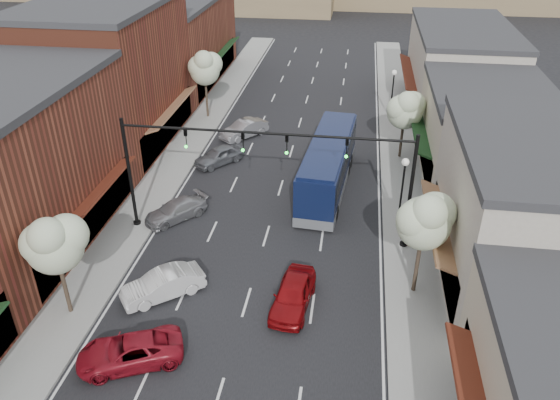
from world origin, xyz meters
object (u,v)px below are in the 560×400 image
at_px(tree_left_near, 54,242).
at_px(parked_car_a, 130,351).
at_px(parked_car_c, 176,210).
at_px(tree_right_near, 425,219).
at_px(red_hatchback, 293,294).
at_px(signal_mast_right, 368,173).
at_px(parked_car_e, 244,129).
at_px(parked_car_b, 163,285).
at_px(lamp_post_near, 403,181).
at_px(parked_car_d, 219,156).
at_px(tree_left_far, 205,67).
at_px(tree_right_far, 406,109).
at_px(lamp_post_far, 393,86).
at_px(coach_bus, 328,164).
at_px(signal_mast_left, 167,160).

bearing_deg(tree_left_near, parked_car_a, -31.94).
bearing_deg(parked_car_a, parked_car_c, 164.91).
xyz_separation_m(tree_right_near, red_hatchback, (-6.01, -1.87, -3.72)).
bearing_deg(signal_mast_right, parked_car_e, 124.65).
bearing_deg(parked_car_b, parked_car_a, -37.81).
distance_m(tree_right_near, parked_car_a, 14.65).
bearing_deg(red_hatchback, lamp_post_near, 63.49).
bearing_deg(red_hatchback, parked_car_c, 145.74).
xyz_separation_m(parked_car_a, parked_car_d, (-0.86, 19.66, 0.03)).
height_order(tree_left_near, tree_left_far, tree_left_far).
bearing_deg(tree_left_far, tree_right_far, -19.87).
distance_m(red_hatchback, parked_car_d, 16.73).
bearing_deg(signal_mast_right, tree_right_far, 77.15).
relative_size(tree_right_far, red_hatchback, 1.27).
bearing_deg(parked_car_a, lamp_post_far, 135.35).
bearing_deg(parked_car_b, tree_right_near, 60.72).
xyz_separation_m(tree_left_far, parked_car_b, (4.01, -24.03, -3.92)).
bearing_deg(parked_car_b, coach_bus, 110.97).
height_order(tree_right_near, parked_car_e, tree_right_near).
xyz_separation_m(tree_left_far, red_hatchback, (10.59, -23.87, -3.88)).
height_order(signal_mast_right, parked_car_a, signal_mast_right).
relative_size(red_hatchback, parked_car_b, 1.02).
distance_m(lamp_post_far, parked_car_d, 17.04).
xyz_separation_m(signal_mast_left, parked_car_c, (-0.25, 1.13, -4.03)).
bearing_deg(parked_car_a, signal_mast_right, 113.91).
relative_size(lamp_post_far, red_hatchback, 1.04).
relative_size(signal_mast_right, tree_left_near, 1.44).
height_order(signal_mast_right, tree_right_far, signal_mast_right).
bearing_deg(parked_car_e, parked_car_c, -58.36).
height_order(lamp_post_near, lamp_post_far, same).
height_order(red_hatchback, parked_car_b, red_hatchback).
bearing_deg(parked_car_c, tree_right_near, 20.73).
bearing_deg(red_hatchback, parked_car_e, 114.43).
height_order(tree_right_near, tree_left_near, tree_right_near).
bearing_deg(parked_car_c, red_hatchback, 0.07).
relative_size(lamp_post_far, coach_bus, 0.39).
xyz_separation_m(signal_mast_right, signal_mast_left, (-11.24, 0.00, 0.00)).
relative_size(signal_mast_left, parked_car_a, 1.81).
bearing_deg(parked_car_d, parked_car_a, -47.40).
distance_m(tree_right_far, red_hatchback, 19.14).
xyz_separation_m(signal_mast_right, parked_car_d, (-10.68, 9.08, -3.96)).
distance_m(lamp_post_far, coach_bus, 14.37).
xyz_separation_m(tree_right_near, parked_car_e, (-12.55, 18.26, -3.76)).
relative_size(signal_mast_left, parked_car_b, 1.97).
relative_size(red_hatchback, parked_car_a, 0.94).
xyz_separation_m(tree_right_far, parked_car_b, (-12.59, -18.03, -3.30)).
relative_size(tree_left_near, parked_car_a, 1.25).
xyz_separation_m(tree_right_far, parked_car_d, (-13.41, -2.87, -3.33)).
distance_m(lamp_post_far, red_hatchback, 26.60).
relative_size(tree_right_far, lamp_post_near, 1.22).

